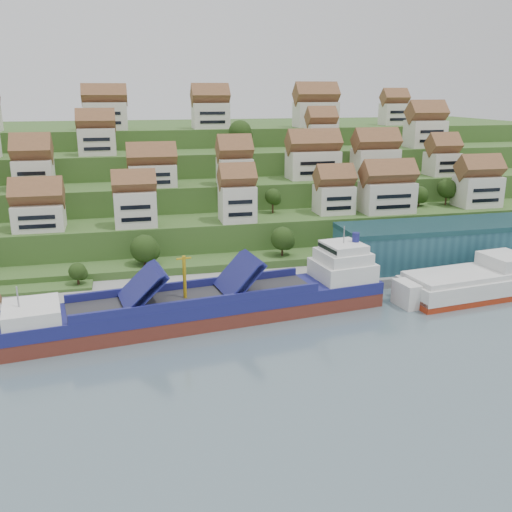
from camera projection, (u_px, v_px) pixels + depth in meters
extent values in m
plane|color=slate|center=(272.00, 313.00, 115.11)|extent=(300.00, 300.00, 0.00)
cube|color=gray|center=(338.00, 278.00, 133.27)|extent=(180.00, 14.00, 2.20)
cube|color=#2D4C1E|center=(207.00, 216.00, 194.85)|extent=(260.00, 128.00, 4.00)
cube|color=#2D4C1E|center=(205.00, 203.00, 198.54)|extent=(260.00, 118.00, 11.00)
cube|color=#2D4C1E|center=(201.00, 189.00, 205.03)|extent=(260.00, 102.00, 18.00)
cube|color=#2D4C1E|center=(198.00, 176.00, 211.52)|extent=(260.00, 86.00, 25.00)
cube|color=#2D4C1E|center=(194.00, 165.00, 219.08)|extent=(260.00, 68.00, 31.00)
cube|color=silver|center=(39.00, 217.00, 136.34)|extent=(11.65, 8.57, 6.18)
cube|color=silver|center=(135.00, 209.00, 139.33)|extent=(10.06, 7.03, 8.73)
cube|color=silver|center=(237.00, 204.00, 144.68)|extent=(8.72, 7.62, 9.10)
cube|color=silver|center=(334.00, 199.00, 154.58)|extent=(9.86, 7.73, 7.52)
cube|color=silver|center=(387.00, 197.00, 155.46)|extent=(13.99, 8.26, 8.26)
cube|color=silver|center=(477.00, 191.00, 163.70)|extent=(11.95, 8.31, 8.61)
cube|color=silver|center=(34.00, 175.00, 148.87)|extent=(9.65, 8.98, 7.93)
cube|color=silver|center=(153.00, 175.00, 154.76)|extent=(12.64, 7.90, 5.93)
cube|color=silver|center=(235.00, 171.00, 157.55)|extent=(9.03, 8.56, 7.25)
cube|color=silver|center=(313.00, 165.00, 168.07)|extent=(14.93, 8.36, 8.12)
cube|color=silver|center=(375.00, 163.00, 171.06)|extent=(12.95, 8.18, 8.36)
cube|color=silver|center=(442.00, 164.00, 174.91)|extent=(8.91, 8.04, 6.85)
cube|color=silver|center=(97.00, 142.00, 165.45)|extent=(10.54, 7.30, 7.72)
cube|color=silver|center=(321.00, 137.00, 179.25)|extent=(8.81, 7.14, 8.04)
cube|color=silver|center=(425.00, 134.00, 187.74)|extent=(11.82, 8.47, 8.72)
cube|color=silver|center=(106.00, 116.00, 180.93)|extent=(13.32, 7.51, 8.53)
cube|color=silver|center=(211.00, 116.00, 188.24)|extent=(11.78, 8.15, 8.19)
cube|color=silver|center=(316.00, 115.00, 195.71)|extent=(14.17, 8.73, 8.29)
cube|color=silver|center=(394.00, 114.00, 207.12)|extent=(8.99, 7.05, 7.59)
ellipsoid|color=#254115|center=(282.00, 238.00, 139.27)|extent=(5.75, 5.75, 5.75)
ellipsoid|color=#254115|center=(144.00, 249.00, 132.14)|extent=(6.49, 6.49, 6.49)
ellipsoid|color=#254115|center=(419.00, 195.00, 163.66)|extent=(4.96, 4.96, 4.96)
ellipsoid|color=#254115|center=(447.00, 188.00, 165.16)|extent=(5.57, 5.57, 5.57)
ellipsoid|color=#254115|center=(273.00, 196.00, 154.13)|extent=(4.31, 4.31, 4.31)
ellipsoid|color=#254115|center=(366.00, 160.00, 174.76)|extent=(4.36, 4.36, 4.36)
ellipsoid|color=#254115|center=(23.00, 174.00, 152.56)|extent=(5.15, 5.15, 5.15)
ellipsoid|color=#254115|center=(240.00, 132.00, 176.86)|extent=(7.19, 7.19, 7.19)
ellipsoid|color=#254115|center=(321.00, 135.00, 185.96)|extent=(5.54, 5.54, 5.54)
ellipsoid|color=#254115|center=(324.00, 135.00, 184.23)|extent=(5.19, 5.19, 5.19)
ellipsoid|color=#254115|center=(77.00, 271.00, 122.70)|extent=(3.80, 3.80, 3.80)
cube|color=#224F5D|center=(458.00, 242.00, 140.56)|extent=(60.00, 15.00, 10.00)
cylinder|color=gray|center=(339.00, 263.00, 126.73)|extent=(0.16, 0.16, 8.00)
cube|color=maroon|center=(342.00, 248.00, 125.85)|extent=(1.20, 0.05, 0.80)
cube|color=maroon|center=(205.00, 316.00, 110.71)|extent=(74.17, 20.88, 4.70)
cube|color=navy|center=(205.00, 302.00, 109.86)|extent=(74.18, 20.99, 2.44)
cube|color=silver|center=(31.00, 312.00, 98.52)|extent=(10.73, 11.86, 2.44)
cube|color=#262628|center=(195.00, 297.00, 108.87)|extent=(47.85, 15.72, 0.28)
cube|color=navy|center=(140.00, 288.00, 104.41)|extent=(8.35, 11.22, 6.50)
cube|color=navy|center=(237.00, 276.00, 110.89)|extent=(8.00, 11.17, 6.87)
cylinder|color=gold|center=(185.00, 278.00, 107.06)|extent=(0.74, 0.74, 8.46)
cube|color=silver|center=(342.00, 270.00, 119.37)|extent=(12.60, 12.11, 3.76)
cube|color=silver|center=(343.00, 256.00, 118.53)|extent=(10.59, 10.75, 2.35)
cube|color=silver|center=(343.00, 247.00, 117.98)|extent=(8.57, 9.38, 1.69)
cylinder|color=navy|center=(356.00, 237.00, 118.45)|extent=(1.69, 1.69, 2.07)
cube|color=maroon|center=(472.00, 293.00, 124.43)|extent=(33.42, 15.66, 2.79)
cube|color=silver|center=(474.00, 283.00, 123.77)|extent=(33.43, 15.78, 3.44)
cube|color=silver|center=(475.00, 273.00, 123.16)|extent=(31.68, 14.29, 1.29)
cube|color=silver|center=(505.00, 262.00, 125.35)|extent=(9.68, 10.43, 3.22)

